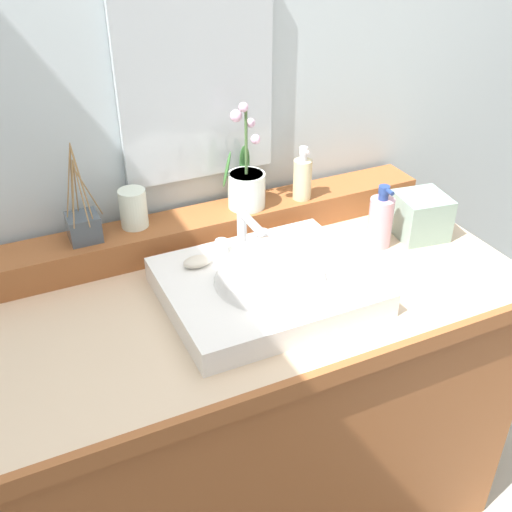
{
  "coord_description": "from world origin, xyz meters",
  "views": [
    {
      "loc": [
        -0.51,
        -1.12,
        1.71
      ],
      "look_at": [
        0.01,
        -0.01,
        0.95
      ],
      "focal_mm": 43.34,
      "sensor_mm": 36.0,
      "label": 1
    }
  ],
  "objects_px": {
    "soap_bar": "(197,262)",
    "tissue_box": "(421,216)",
    "potted_plant": "(246,183)",
    "lotion_bottle": "(380,221)",
    "tumbler_cup": "(133,208)",
    "reed_diffuser": "(84,226)",
    "sink_basin": "(269,291)",
    "soap_dispenser": "(302,178)"
  },
  "relations": [
    {
      "from": "soap_bar",
      "to": "tissue_box",
      "type": "xyz_separation_m",
      "value": [
        0.64,
        -0.02,
        -0.01
      ]
    },
    {
      "from": "potted_plant",
      "to": "lotion_bottle",
      "type": "distance_m",
      "value": 0.37
    },
    {
      "from": "tumbler_cup",
      "to": "reed_diffuser",
      "type": "bearing_deg",
      "value": -173.97
    },
    {
      "from": "reed_diffuser",
      "to": "potted_plant",
      "type": "bearing_deg",
      "value": -0.88
    },
    {
      "from": "sink_basin",
      "to": "lotion_bottle",
      "type": "distance_m",
      "value": 0.4
    },
    {
      "from": "tumbler_cup",
      "to": "sink_basin",
      "type": "bearing_deg",
      "value": -56.79
    },
    {
      "from": "soap_bar",
      "to": "potted_plant",
      "type": "distance_m",
      "value": 0.3
    },
    {
      "from": "potted_plant",
      "to": "soap_bar",
      "type": "bearing_deg",
      "value": -138.07
    },
    {
      "from": "potted_plant",
      "to": "tumbler_cup",
      "type": "relative_size",
      "value": 2.92
    },
    {
      "from": "tumbler_cup",
      "to": "reed_diffuser",
      "type": "height_order",
      "value": "reed_diffuser"
    },
    {
      "from": "potted_plant",
      "to": "lotion_bottle",
      "type": "height_order",
      "value": "potted_plant"
    },
    {
      "from": "reed_diffuser",
      "to": "lotion_bottle",
      "type": "bearing_deg",
      "value": -16.83
    },
    {
      "from": "soap_dispenser",
      "to": "lotion_bottle",
      "type": "distance_m",
      "value": 0.24
    },
    {
      "from": "soap_dispenser",
      "to": "reed_diffuser",
      "type": "relative_size",
      "value": 0.6
    },
    {
      "from": "sink_basin",
      "to": "potted_plant",
      "type": "distance_m",
      "value": 0.35
    },
    {
      "from": "sink_basin",
      "to": "lotion_bottle",
      "type": "relative_size",
      "value": 2.7
    },
    {
      "from": "reed_diffuser",
      "to": "soap_bar",
      "type": "bearing_deg",
      "value": -42.39
    },
    {
      "from": "tissue_box",
      "to": "soap_dispenser",
      "type": "bearing_deg",
      "value": 143.77
    },
    {
      "from": "soap_bar",
      "to": "tissue_box",
      "type": "relative_size",
      "value": 0.54
    },
    {
      "from": "soap_bar",
      "to": "potted_plant",
      "type": "height_order",
      "value": "potted_plant"
    },
    {
      "from": "sink_basin",
      "to": "reed_diffuser",
      "type": "relative_size",
      "value": 1.86
    },
    {
      "from": "tumbler_cup",
      "to": "reed_diffuser",
      "type": "relative_size",
      "value": 0.4
    },
    {
      "from": "soap_bar",
      "to": "tissue_box",
      "type": "distance_m",
      "value": 0.64
    },
    {
      "from": "tissue_box",
      "to": "soap_bar",
      "type": "bearing_deg",
      "value": 177.94
    },
    {
      "from": "soap_dispenser",
      "to": "reed_diffuser",
      "type": "distance_m",
      "value": 0.6
    },
    {
      "from": "reed_diffuser",
      "to": "tissue_box",
      "type": "relative_size",
      "value": 1.95
    },
    {
      "from": "tumbler_cup",
      "to": "potted_plant",
      "type": "bearing_deg",
      "value": -3.83
    },
    {
      "from": "potted_plant",
      "to": "tumbler_cup",
      "type": "height_order",
      "value": "potted_plant"
    },
    {
      "from": "sink_basin",
      "to": "tissue_box",
      "type": "xyz_separation_m",
      "value": [
        0.51,
        0.1,
        0.04
      ]
    },
    {
      "from": "potted_plant",
      "to": "tissue_box",
      "type": "bearing_deg",
      "value": -27.06
    },
    {
      "from": "soap_bar",
      "to": "potted_plant",
      "type": "bearing_deg",
      "value": 41.93
    },
    {
      "from": "sink_basin",
      "to": "tumbler_cup",
      "type": "relative_size",
      "value": 4.68
    },
    {
      "from": "lotion_bottle",
      "to": "reed_diffuser",
      "type": "bearing_deg",
      "value": 163.17
    },
    {
      "from": "soap_bar",
      "to": "reed_diffuser",
      "type": "distance_m",
      "value": 0.3
    },
    {
      "from": "soap_dispenser",
      "to": "tumbler_cup",
      "type": "height_order",
      "value": "soap_dispenser"
    },
    {
      "from": "reed_diffuser",
      "to": "soap_dispenser",
      "type": "bearing_deg",
      "value": -2.84
    },
    {
      "from": "tumbler_cup",
      "to": "lotion_bottle",
      "type": "xyz_separation_m",
      "value": [
        0.6,
        -0.23,
        -0.06
      ]
    },
    {
      "from": "soap_dispenser",
      "to": "reed_diffuser",
      "type": "bearing_deg",
      "value": 177.16
    },
    {
      "from": "lotion_bottle",
      "to": "tumbler_cup",
      "type": "bearing_deg",
      "value": 158.62
    },
    {
      "from": "soap_dispenser",
      "to": "tissue_box",
      "type": "relative_size",
      "value": 1.16
    },
    {
      "from": "soap_dispenser",
      "to": "reed_diffuser",
      "type": "height_order",
      "value": "reed_diffuser"
    },
    {
      "from": "soap_bar",
      "to": "soap_dispenser",
      "type": "distance_m",
      "value": 0.42
    }
  ]
}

